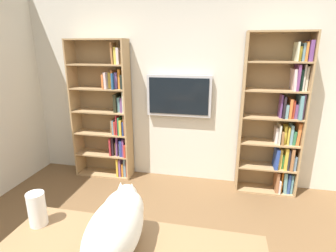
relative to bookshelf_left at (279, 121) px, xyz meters
The scene contains 6 objects.
wall_back 1.31m from the bookshelf_left, ahead, with size 4.52×0.06×2.70m, color silver.
bookshelf_left is the anchor object (origin of this frame).
bookshelf_right 2.28m from the bookshelf_left, ahead, with size 0.82×0.28×1.96m.
wall_mounted_tv 1.31m from the bookshelf_left, ahead, with size 0.88×0.07×0.56m.
cat 2.57m from the bookshelf_left, 61.69° to the left, with size 0.27×0.70×0.34m.
paper_towel_roll 2.82m from the bookshelf_left, 50.00° to the left, with size 0.11×0.11×0.22m, color white.
Camera 1 is at (-0.54, 1.35, 1.85)m, focal length 28.39 mm.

